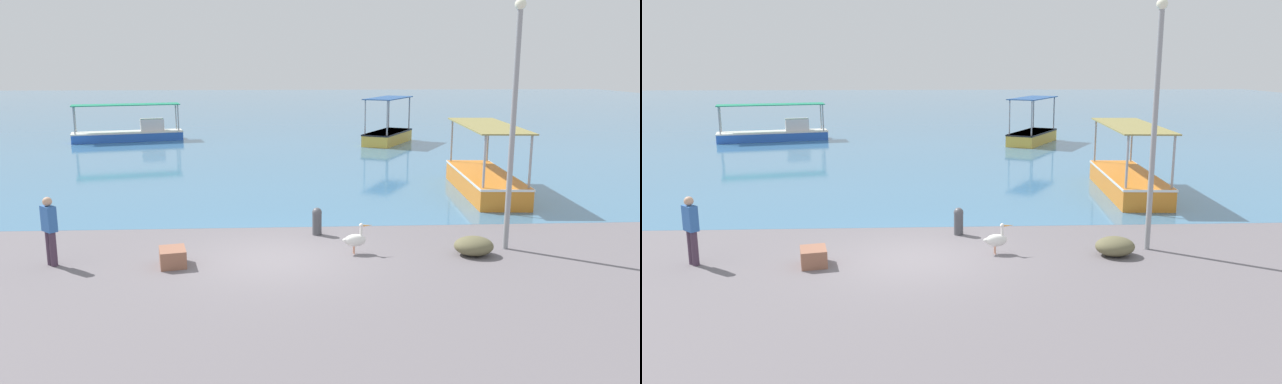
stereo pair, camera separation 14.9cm
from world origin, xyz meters
TOP-DOWN VIEW (x-y plane):
  - ground at (0.00, 0.00)m, footprint 120.00×120.00m
  - harbor_water at (0.00, 48.00)m, footprint 110.00×90.00m
  - fishing_boat_near_left at (-9.22, 24.10)m, footprint 6.77×3.31m
  - fishing_boat_far_right at (6.41, 21.94)m, footprint 3.62×4.78m
  - fishing_boat_near_right at (7.69, 7.45)m, footprint 2.25×6.23m
  - pelican at (2.04, 0.31)m, footprint 0.81×0.35m
  - lamp_post at (6.04, 0.52)m, footprint 0.28×0.28m
  - mooring_bollard at (1.16, 2.15)m, footprint 0.28×0.28m
  - fisherman_standing at (-5.37, -0.20)m, footprint 0.44×0.44m
  - net_pile at (5.03, 0.02)m, footprint 1.00×0.85m
  - cargo_crate at (-2.46, -0.39)m, footprint 0.77×0.91m

SIDE VIEW (x-z plane):
  - ground at x=0.00m, z-range 0.00..0.00m
  - harbor_water at x=0.00m, z-range 0.00..0.00m
  - cargo_crate at x=-2.46m, z-range 0.00..0.43m
  - net_pile at x=5.03m, z-range 0.00..0.49m
  - pelican at x=2.04m, z-range -0.02..0.78m
  - mooring_bollard at x=1.16m, z-range 0.03..0.81m
  - fishing_boat_near_left at x=-9.22m, z-range -0.59..1.65m
  - fishing_boat_far_right at x=6.41m, z-range -0.82..1.90m
  - fishing_boat_near_right at x=7.69m, z-range -0.73..1.82m
  - fisherman_standing at x=-5.37m, z-range 0.06..1.75m
  - lamp_post at x=6.04m, z-range 0.36..6.70m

